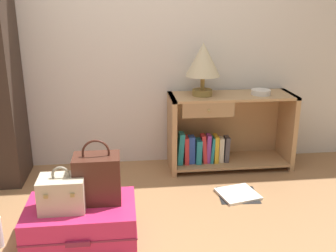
{
  "coord_description": "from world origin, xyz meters",
  "views": [
    {
      "loc": [
        -0.01,
        -1.96,
        1.44
      ],
      "look_at": [
        0.31,
        0.78,
        0.55
      ],
      "focal_mm": 41.98,
      "sensor_mm": 36.0,
      "label": 1
    }
  ],
  "objects_px": {
    "train_case": "(62,193)",
    "open_book_on_floor": "(238,194)",
    "bookshelf": "(224,132)",
    "table_lamp": "(203,61)",
    "suitcase_large": "(82,222)",
    "handbag": "(97,178)",
    "bowl": "(261,92)"
  },
  "relations": [
    {
      "from": "suitcase_large",
      "to": "handbag",
      "type": "height_order",
      "value": "handbag"
    },
    {
      "from": "bookshelf",
      "to": "table_lamp",
      "type": "height_order",
      "value": "table_lamp"
    },
    {
      "from": "bowl",
      "to": "table_lamp",
      "type": "bearing_deg",
      "value": 176.56
    },
    {
      "from": "open_book_on_floor",
      "to": "bowl",
      "type": "bearing_deg",
      "value": 58.91
    },
    {
      "from": "train_case",
      "to": "open_book_on_floor",
      "type": "distance_m",
      "value": 1.37
    },
    {
      "from": "train_case",
      "to": "handbag",
      "type": "relative_size",
      "value": 0.69
    },
    {
      "from": "bowl",
      "to": "open_book_on_floor",
      "type": "xyz_separation_m",
      "value": [
        -0.32,
        -0.52,
        -0.68
      ]
    },
    {
      "from": "bookshelf",
      "to": "handbag",
      "type": "distance_m",
      "value": 1.43
    },
    {
      "from": "suitcase_large",
      "to": "train_case",
      "type": "bearing_deg",
      "value": -160.69
    },
    {
      "from": "suitcase_large",
      "to": "open_book_on_floor",
      "type": "height_order",
      "value": "suitcase_large"
    },
    {
      "from": "suitcase_large",
      "to": "open_book_on_floor",
      "type": "xyz_separation_m",
      "value": [
        1.14,
        0.45,
        -0.11
      ]
    },
    {
      "from": "table_lamp",
      "to": "bowl",
      "type": "xyz_separation_m",
      "value": [
        0.5,
        -0.03,
        -0.27
      ]
    },
    {
      "from": "train_case",
      "to": "handbag",
      "type": "bearing_deg",
      "value": 22.18
    },
    {
      "from": "table_lamp",
      "to": "handbag",
      "type": "bearing_deg",
      "value": -131.27
    },
    {
      "from": "table_lamp",
      "to": "handbag",
      "type": "distance_m",
      "value": 1.39
    },
    {
      "from": "suitcase_large",
      "to": "train_case",
      "type": "height_order",
      "value": "train_case"
    },
    {
      "from": "bookshelf",
      "to": "train_case",
      "type": "bearing_deg",
      "value": -139.92
    },
    {
      "from": "bookshelf",
      "to": "open_book_on_floor",
      "type": "xyz_separation_m",
      "value": [
        -0.02,
        -0.57,
        -0.32
      ]
    },
    {
      "from": "bowl",
      "to": "open_book_on_floor",
      "type": "height_order",
      "value": "bowl"
    },
    {
      "from": "suitcase_large",
      "to": "open_book_on_floor",
      "type": "distance_m",
      "value": 1.23
    },
    {
      "from": "table_lamp",
      "to": "train_case",
      "type": "xyz_separation_m",
      "value": [
        -1.05,
        -1.04,
        -0.61
      ]
    },
    {
      "from": "bookshelf",
      "to": "suitcase_large",
      "type": "height_order",
      "value": "bookshelf"
    },
    {
      "from": "table_lamp",
      "to": "train_case",
      "type": "relative_size",
      "value": 1.59
    },
    {
      "from": "table_lamp",
      "to": "suitcase_large",
      "type": "bearing_deg",
      "value": -133.3
    },
    {
      "from": "table_lamp",
      "to": "handbag",
      "type": "height_order",
      "value": "table_lamp"
    },
    {
      "from": "train_case",
      "to": "handbag",
      "type": "distance_m",
      "value": 0.23
    },
    {
      "from": "table_lamp",
      "to": "suitcase_large",
      "type": "relative_size",
      "value": 0.65
    },
    {
      "from": "train_case",
      "to": "open_book_on_floor",
      "type": "relative_size",
      "value": 0.82
    },
    {
      "from": "bookshelf",
      "to": "handbag",
      "type": "height_order",
      "value": "bookshelf"
    },
    {
      "from": "bookshelf",
      "to": "train_case",
      "type": "distance_m",
      "value": 1.64
    },
    {
      "from": "bowl",
      "to": "train_case",
      "type": "height_order",
      "value": "bowl"
    },
    {
      "from": "bookshelf",
      "to": "train_case",
      "type": "height_order",
      "value": "bookshelf"
    }
  ]
}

